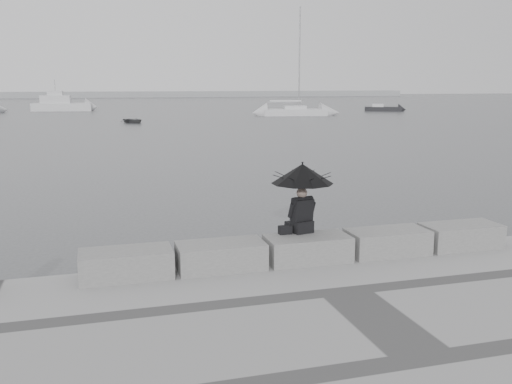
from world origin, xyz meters
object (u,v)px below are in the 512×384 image
object	(u,v)px
sailboat_right	(295,111)
motor_cruiser	(62,105)
small_motorboat	(383,109)
dinghy	(133,120)
seated_person	(302,181)

from	to	relation	value
sailboat_right	motor_cruiser	xyz separation A→B (m)	(-27.78, 20.80, 0.37)
small_motorboat	dinghy	xyz separation A→B (m)	(-35.75, -15.13, -0.08)
dinghy	sailboat_right	bearing A→B (deg)	-9.75
seated_person	motor_cruiser	world-z (taller)	motor_cruiser
small_motorboat	dinghy	size ratio (longest dim) A/B	1.86
sailboat_right	motor_cruiser	size ratio (longest dim) A/B	1.54
sailboat_right	small_motorboat	xyz separation A→B (m)	(15.90, 7.30, -0.20)
sailboat_right	dinghy	xyz separation A→B (m)	(-19.84, -7.84, -0.28)
seated_person	sailboat_right	distance (m)	59.18
small_motorboat	dinghy	distance (m)	38.82
sailboat_right	small_motorboat	world-z (taller)	sailboat_right
dinghy	seated_person	bearing A→B (deg)	-121.45
small_motorboat	motor_cruiser	bearing A→B (deg)	-170.90
motor_cruiser	dinghy	xyz separation A→B (m)	(7.94, -28.64, -0.65)
seated_person	motor_cruiser	xyz separation A→B (m)	(-7.82, 76.49, -1.12)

